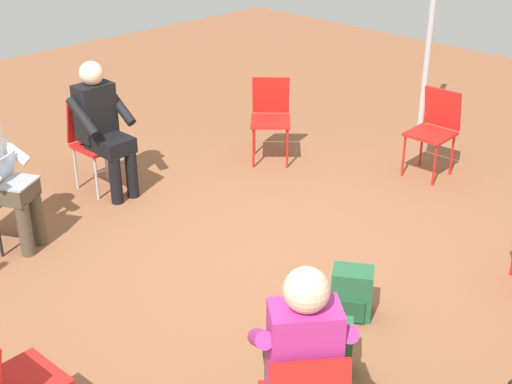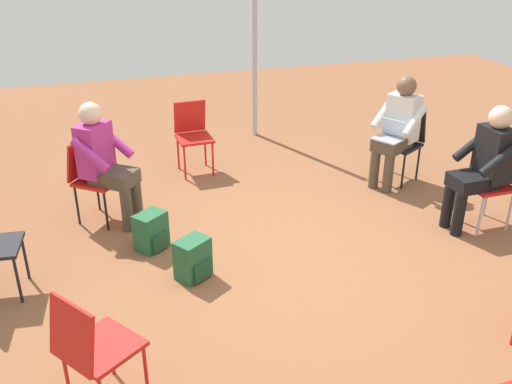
{
  "view_description": "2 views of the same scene",
  "coord_description": "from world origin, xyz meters",
  "px_view_note": "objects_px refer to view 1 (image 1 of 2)",
  "views": [
    {
      "loc": [
        -3.38,
        -3.3,
        2.95
      ],
      "look_at": [
        -0.04,
        0.05,
        0.65
      ],
      "focal_mm": 50.0,
      "sensor_mm": 36.0,
      "label": 1
    },
    {
      "loc": [
        4.08,
        -1.55,
        2.78
      ],
      "look_at": [
        0.31,
        -0.4,
        0.89
      ],
      "focal_mm": 40.0,
      "sensor_mm": 36.0,
      "label": 2
    }
  ],
  "objects_px": {
    "backpack_near_laptop_user": "(329,351)",
    "backpack_by_empty_chair": "(352,295)",
    "person_in_black": "(102,122)",
    "chair_northeast": "(271,113)",
    "chair_west": "(5,382)",
    "chair_east": "(435,126)",
    "chair_north": "(94,138)",
    "person_in_magenta": "(300,353)"
  },
  "relations": [
    {
      "from": "backpack_near_laptop_user",
      "to": "backpack_by_empty_chair",
      "type": "relative_size",
      "value": 1.0
    },
    {
      "from": "chair_northeast",
      "to": "person_in_black",
      "type": "xyz_separation_m",
      "value": [
        -1.65,
        0.54,
        0.2
      ]
    },
    {
      "from": "backpack_near_laptop_user",
      "to": "backpack_by_empty_chair",
      "type": "distance_m",
      "value": 0.64
    },
    {
      "from": "chair_west",
      "to": "chair_north",
      "type": "bearing_deg",
      "value": 136.27
    },
    {
      "from": "chair_northeast",
      "to": "person_in_black",
      "type": "relative_size",
      "value": 0.69
    },
    {
      "from": "chair_east",
      "to": "backpack_by_empty_chair",
      "type": "bearing_deg",
      "value": 107.88
    },
    {
      "from": "chair_northeast",
      "to": "person_in_black",
      "type": "distance_m",
      "value": 1.75
    },
    {
      "from": "person_in_magenta",
      "to": "backpack_near_laptop_user",
      "type": "xyz_separation_m",
      "value": [
        0.65,
        0.33,
        -0.54
      ]
    },
    {
      "from": "chair_northeast",
      "to": "chair_east",
      "type": "bearing_deg",
      "value": 168.15
    },
    {
      "from": "person_in_black",
      "to": "backpack_near_laptop_user",
      "type": "distance_m",
      "value": 3.22
    },
    {
      "from": "chair_east",
      "to": "chair_north",
      "type": "distance_m",
      "value": 3.27
    },
    {
      "from": "chair_north",
      "to": "backpack_near_laptop_user",
      "type": "xyz_separation_m",
      "value": [
        -0.52,
        -3.3,
        -0.34
      ]
    },
    {
      "from": "chair_northeast",
      "to": "chair_west",
      "type": "height_order",
      "value": "same"
    },
    {
      "from": "chair_north",
      "to": "chair_west",
      "type": "bearing_deg",
      "value": 48.14
    },
    {
      "from": "chair_north",
      "to": "chair_west",
      "type": "xyz_separation_m",
      "value": [
        -2.21,
        -2.55,
        0.0
      ]
    },
    {
      "from": "chair_west",
      "to": "person_in_magenta",
      "type": "distance_m",
      "value": 1.51
    },
    {
      "from": "chair_north",
      "to": "chair_west",
      "type": "relative_size",
      "value": 1.0
    },
    {
      "from": "chair_east",
      "to": "person_in_black",
      "type": "height_order",
      "value": "person_in_black"
    },
    {
      "from": "backpack_near_laptop_user",
      "to": "backpack_by_empty_chair",
      "type": "height_order",
      "value": "same"
    },
    {
      "from": "chair_east",
      "to": "chair_west",
      "type": "bearing_deg",
      "value": 92.69
    },
    {
      "from": "chair_northeast",
      "to": "backpack_by_empty_chair",
      "type": "height_order",
      "value": "chair_northeast"
    },
    {
      "from": "chair_north",
      "to": "backpack_near_laptop_user",
      "type": "relative_size",
      "value": 2.36
    },
    {
      "from": "chair_east",
      "to": "chair_west",
      "type": "xyz_separation_m",
      "value": [
        -4.72,
        -0.46,
        0.0
      ]
    },
    {
      "from": "chair_west",
      "to": "backpack_by_empty_chair",
      "type": "xyz_separation_m",
      "value": [
        2.27,
        -0.47,
        -0.34
      ]
    },
    {
      "from": "backpack_near_laptop_user",
      "to": "backpack_by_empty_chair",
      "type": "bearing_deg",
      "value": 25.44
    },
    {
      "from": "chair_east",
      "to": "person_in_magenta",
      "type": "xyz_separation_m",
      "value": [
        -3.68,
        -1.53,
        0.2
      ]
    },
    {
      "from": "chair_west",
      "to": "person_in_black",
      "type": "height_order",
      "value": "person_in_black"
    },
    {
      "from": "chair_east",
      "to": "person_in_magenta",
      "type": "relative_size",
      "value": 0.69
    },
    {
      "from": "chair_east",
      "to": "chair_north",
      "type": "xyz_separation_m",
      "value": [
        -2.51,
        2.09,
        0.0
      ]
    },
    {
      "from": "person_in_black",
      "to": "chair_northeast",
      "type": "bearing_deg",
      "value": 161.03
    },
    {
      "from": "backpack_by_empty_chair",
      "to": "person_in_black",
      "type": "bearing_deg",
      "value": 91.19
    },
    {
      "from": "backpack_near_laptop_user",
      "to": "chair_west",
      "type": "bearing_deg",
      "value": 156.23
    },
    {
      "from": "chair_north",
      "to": "backpack_by_empty_chair",
      "type": "bearing_deg",
      "value": 90.21
    },
    {
      "from": "chair_north",
      "to": "person_in_black",
      "type": "bearing_deg",
      "value": 90.0
    },
    {
      "from": "person_in_black",
      "to": "backpack_near_laptop_user",
      "type": "bearing_deg",
      "value": 79.59
    },
    {
      "from": "chair_northeast",
      "to": "person_in_black",
      "type": "height_order",
      "value": "person_in_black"
    },
    {
      "from": "chair_east",
      "to": "chair_north",
      "type": "bearing_deg",
      "value": 47.38
    },
    {
      "from": "chair_east",
      "to": "person_in_black",
      "type": "distance_m",
      "value": 3.17
    },
    {
      "from": "chair_north",
      "to": "person_in_black",
      "type": "xyz_separation_m",
      "value": [
        0.0,
        -0.17,
        0.2
      ]
    },
    {
      "from": "backpack_near_laptop_user",
      "to": "chair_north",
      "type": "bearing_deg",
      "value": 81.07
    },
    {
      "from": "chair_north",
      "to": "backpack_by_empty_chair",
      "type": "height_order",
      "value": "chair_north"
    },
    {
      "from": "chair_northeast",
      "to": "chair_west",
      "type": "xyz_separation_m",
      "value": [
        -3.86,
        -1.85,
        0.0
      ]
    }
  ]
}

